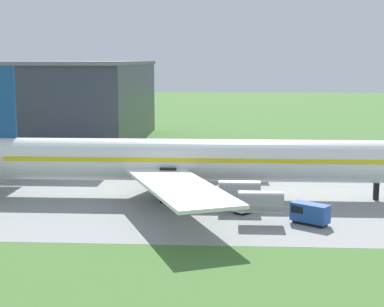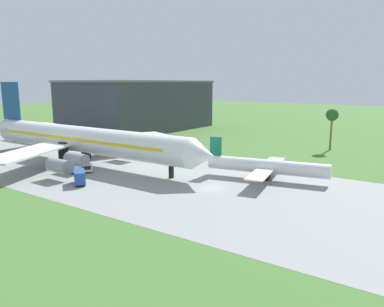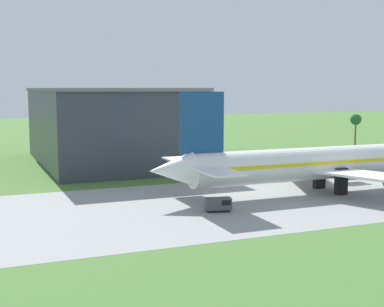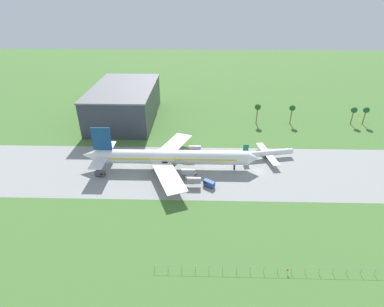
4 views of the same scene
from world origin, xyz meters
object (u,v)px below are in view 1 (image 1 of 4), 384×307
Objects in this scene: baggage_tug at (309,213)px; fuel_truck at (250,204)px; jet_airliner at (183,160)px; terminal_building at (69,102)px.

baggage_tug reaches higher than fuel_truck.
jet_airliner is 1.30× the size of terminal_building.
baggage_tug is 0.94× the size of fuel_truck.
fuel_truck is 79.81m from terminal_building.
jet_airliner is at bearing -60.43° from terminal_building.
baggage_tug is at bearing -39.21° from jet_airliner.
jet_airliner is 13.63m from fuel_truck.
fuel_truck is at bearing -38.64° from jet_airliner.
jet_airliner is 22.72m from baggage_tug.
terminal_building is at bearing 119.57° from jet_airliner.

